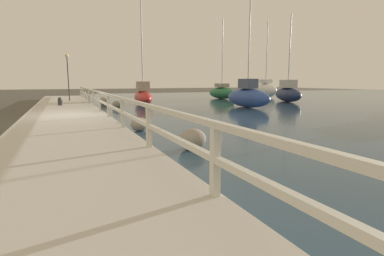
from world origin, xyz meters
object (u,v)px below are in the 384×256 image
(sailboat_red, at_px, (143,96))
(sailboat_blue, at_px, (248,96))
(dock_lamp, at_px, (67,66))
(sailboat_green, at_px, (222,92))
(sailboat_navy, at_px, (288,93))
(sailboat_white, at_px, (266,90))
(mooring_bollard, at_px, (60,101))

(sailboat_red, height_order, sailboat_blue, sailboat_blue)
(dock_lamp, xyz_separation_m, sailboat_red, (4.99, -1.52, -2.11))
(dock_lamp, xyz_separation_m, sailboat_green, (13.93, 2.69, -2.12))
(dock_lamp, xyz_separation_m, sailboat_blue, (10.63, -6.72, -2.04))
(sailboat_navy, xyz_separation_m, sailboat_green, (-3.00, 5.94, -0.08))
(sailboat_white, bearing_deg, sailboat_navy, -109.25)
(mooring_bollard, bearing_deg, sailboat_white, 20.36)
(sailboat_blue, xyz_separation_m, sailboat_white, (8.78, 9.75, 0.10))
(mooring_bollard, xyz_separation_m, sailboat_green, (14.53, 7.08, 0.09))
(sailboat_navy, distance_m, sailboat_green, 6.65)
(sailboat_red, relative_size, sailboat_blue, 0.97)
(mooring_bollard, distance_m, sailboat_green, 16.17)
(sailboat_white, bearing_deg, sailboat_green, -174.16)
(sailboat_navy, bearing_deg, mooring_bollard, -154.59)
(mooring_bollard, bearing_deg, dock_lamp, 82.19)
(sailboat_blue, bearing_deg, sailboat_green, 66.64)
(mooring_bollard, height_order, sailboat_red, sailboat_red)
(dock_lamp, distance_m, sailboat_blue, 12.73)
(mooring_bollard, xyz_separation_m, sailboat_white, (20.01, 7.42, 0.28))
(sailboat_blue, bearing_deg, mooring_bollard, 164.29)
(sailboat_navy, relative_size, sailboat_red, 0.96)
(mooring_bollard, distance_m, sailboat_white, 21.34)
(sailboat_navy, height_order, sailboat_green, sailboat_green)
(mooring_bollard, relative_size, sailboat_red, 0.06)
(dock_lamp, distance_m, sailboat_navy, 17.36)
(sailboat_navy, bearing_deg, dock_lamp, -169.18)
(dock_lamp, height_order, sailboat_green, sailboat_green)
(mooring_bollard, height_order, sailboat_white, sailboat_white)
(sailboat_red, relative_size, sailboat_green, 0.97)
(sailboat_green, distance_m, sailboat_white, 5.49)
(mooring_bollard, height_order, sailboat_blue, sailboat_blue)
(sailboat_red, bearing_deg, mooring_bollard, -146.81)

